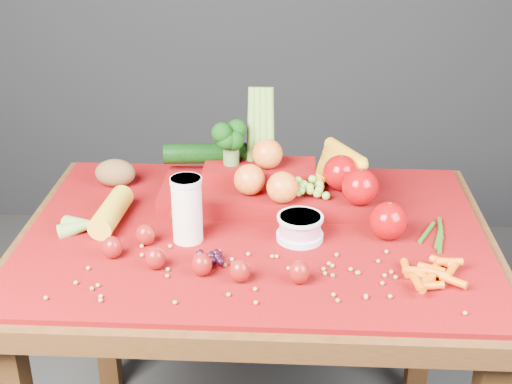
{
  "coord_description": "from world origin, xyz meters",
  "views": [
    {
      "loc": [
        0.08,
        -1.45,
        1.55
      ],
      "look_at": [
        0.0,
        0.02,
        0.85
      ],
      "focal_mm": 50.0,
      "sensor_mm": 36.0,
      "label": 1
    }
  ],
  "objects_px": {
    "yogurt_bowl": "(300,227)",
    "produce_mound": "(281,180)",
    "milk_glass": "(187,207)",
    "table": "(256,270)"
  },
  "relations": [
    {
      "from": "milk_glass",
      "to": "yogurt_bowl",
      "type": "xyz_separation_m",
      "value": [
        0.25,
        0.02,
        -0.05
      ]
    },
    {
      "from": "yogurt_bowl",
      "to": "table",
      "type": "bearing_deg",
      "value": 160.25
    },
    {
      "from": "milk_glass",
      "to": "yogurt_bowl",
      "type": "distance_m",
      "value": 0.26
    },
    {
      "from": "table",
      "to": "yogurt_bowl",
      "type": "xyz_separation_m",
      "value": [
        0.1,
        -0.04,
        0.14
      ]
    },
    {
      "from": "milk_glass",
      "to": "produce_mound",
      "type": "relative_size",
      "value": 0.26
    },
    {
      "from": "yogurt_bowl",
      "to": "produce_mound",
      "type": "height_order",
      "value": "produce_mound"
    },
    {
      "from": "milk_glass",
      "to": "yogurt_bowl",
      "type": "bearing_deg",
      "value": 3.82
    },
    {
      "from": "milk_glass",
      "to": "produce_mound",
      "type": "xyz_separation_m",
      "value": [
        0.2,
        0.2,
        -0.02
      ]
    },
    {
      "from": "milk_glass",
      "to": "table",
      "type": "bearing_deg",
      "value": 19.71
    },
    {
      "from": "table",
      "to": "yogurt_bowl",
      "type": "bearing_deg",
      "value": -19.75
    }
  ]
}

